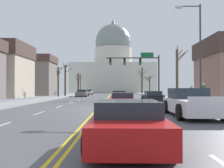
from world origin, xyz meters
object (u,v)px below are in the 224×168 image
(sedan_near_00, at_px, (119,96))
(pickup_truck_near_03, at_px, (191,103))
(sedan_near_01, at_px, (153,97))
(bicycle_parked, at_px, (205,101))
(signal_gantry, at_px, (140,65))
(street_lamp_right, at_px, (197,46))
(sedan_oncoming_01, at_px, (88,92))
(pedestrian_00, at_px, (191,93))
(sedan_near_02, at_px, (122,101))
(pedestrian_01, at_px, (203,94))
(sedan_near_04, at_px, (127,123))
(sedan_oncoming_00, at_px, (82,93))

(sedan_near_00, xyz_separation_m, pickup_truck_near_03, (3.74, -17.37, 0.11))
(sedan_near_01, bearing_deg, bicycle_parked, -56.76)
(signal_gantry, relative_size, sedan_near_01, 1.86)
(street_lamp_right, xyz_separation_m, sedan_oncoming_01, (-13.32, 36.95, -4.43))
(pedestrian_00, bearing_deg, sedan_near_00, 144.10)
(sedan_near_02, bearing_deg, pedestrian_01, -11.75)
(street_lamp_right, distance_m, pedestrian_00, 6.97)
(sedan_near_00, bearing_deg, pickup_truck_near_03, -77.84)
(sedan_near_00, height_order, pickup_truck_near_03, pickup_truck_near_03)
(sedan_near_02, bearing_deg, sedan_near_04, -90.55)
(sedan_near_04, xyz_separation_m, sedan_oncoming_00, (-6.65, 37.81, 0.03))
(street_lamp_right, distance_m, pickup_truck_near_03, 8.05)
(sedan_near_00, bearing_deg, signal_gantry, 57.46)
(pickup_truck_near_03, xyz_separation_m, pedestrian_01, (2.21, 4.19, 0.43))
(sedan_near_00, relative_size, pedestrian_00, 2.76)
(sedan_oncoming_00, bearing_deg, sedan_near_02, -75.26)
(sedan_near_01, distance_m, sedan_oncoming_00, 21.80)
(sedan_near_01, relative_size, sedan_oncoming_01, 0.99)
(sedan_oncoming_00, bearing_deg, signal_gantry, -42.49)
(sedan_near_04, distance_m, pedestrian_00, 20.10)
(street_lamp_right, xyz_separation_m, pedestrian_01, (-0.29, -2.14, -3.86))
(pedestrian_01, height_order, bicycle_parked, pedestrian_01)
(sedan_near_04, bearing_deg, pedestrian_01, 60.88)
(sedan_near_00, bearing_deg, sedan_oncoming_00, 116.06)
(sedan_near_02, bearing_deg, sedan_near_01, 62.30)
(sedan_near_02, height_order, sedan_near_04, sedan_near_04)
(pickup_truck_near_03, bearing_deg, sedan_near_01, 91.62)
(sedan_near_00, bearing_deg, bicycle_parked, -57.53)
(pedestrian_01, distance_m, bicycle_parked, 2.59)
(sedan_oncoming_00, bearing_deg, street_lamp_right, -62.39)
(pedestrian_00, distance_m, bicycle_parked, 5.50)
(sedan_near_01, height_order, sedan_near_02, sedan_near_01)
(pickup_truck_near_03, xyz_separation_m, sedan_oncoming_01, (-10.82, 43.28, -0.13))
(sedan_near_01, height_order, pedestrian_00, pedestrian_00)
(signal_gantry, relative_size, pedestrian_01, 4.42)
(sedan_near_00, bearing_deg, sedan_oncoming_01, 105.27)
(pedestrian_00, bearing_deg, bicycle_parked, -96.13)
(bicycle_parked, bearing_deg, pickup_truck_near_03, -115.95)
(signal_gantry, height_order, pedestrian_00, signal_gantry)
(pedestrian_01, bearing_deg, sedan_near_04, -119.12)
(pedestrian_01, bearing_deg, sedan_near_02, 168.25)
(street_lamp_right, bearing_deg, sedan_near_01, 117.17)
(signal_gantry, bearing_deg, sedan_near_04, -96.24)
(street_lamp_right, distance_m, sedan_oncoming_00, 28.36)
(sedan_oncoming_00, xyz_separation_m, pedestrian_01, (12.70, -26.96, 0.53))
(street_lamp_right, height_order, sedan_near_04, street_lamp_right)
(pickup_truck_near_03, xyz_separation_m, sedan_near_04, (-3.83, -6.66, -0.13))
(signal_gantry, height_order, sedan_near_04, signal_gantry)
(street_lamp_right, relative_size, sedan_oncoming_01, 1.94)
(sedan_near_01, distance_m, sedan_near_02, 7.27)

